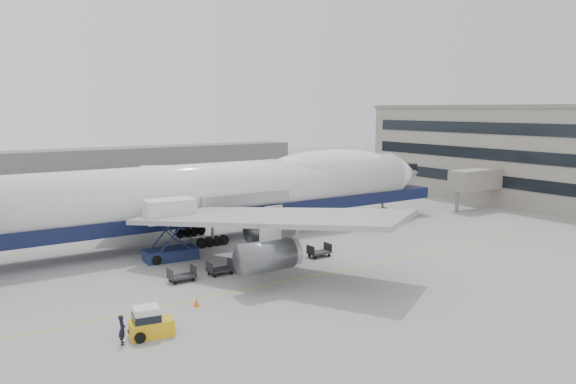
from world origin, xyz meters
TOP-DOWN VIEW (x-y plane):
  - ground at (0.00, 0.00)m, footprint 260.00×260.00m
  - apron_line at (0.00, -6.00)m, footprint 60.00×0.15m
  - terminal at (51.92, 0.04)m, footprint 24.20×70.40m
  - hangar at (-10.00, 70.00)m, footprint 110.00×8.00m
  - airliner at (0.64, 12.00)m, footprint 67.00×55.30m
  - catering_truck at (-8.95, 6.40)m, footprint 5.37×3.93m
  - baggage_tug at (-17.42, -10.92)m, footprint 3.03×1.94m
  - ground_worker at (-19.30, -11.14)m, footprint 0.67×0.82m
  - traffic_cone at (-12.44, -7.38)m, footprint 0.42×0.42m
  - dolly_0 at (-10.88, -0.94)m, footprint 2.30×1.35m
  - dolly_1 at (-7.13, -0.94)m, footprint 2.30×1.35m
  - dolly_2 at (-3.38, -0.94)m, footprint 2.30×1.35m
  - dolly_3 at (0.37, -0.94)m, footprint 2.30×1.35m
  - dolly_4 at (4.12, -0.94)m, footprint 2.30×1.35m

SIDE VIEW (x-z plane):
  - ground at x=0.00m, z-range 0.00..0.00m
  - apron_line at x=0.00m, z-range 0.00..0.01m
  - traffic_cone at x=-12.44m, z-range -0.02..0.61m
  - dolly_0 at x=-10.88m, z-range -0.12..1.18m
  - dolly_1 at x=-7.13m, z-range -0.12..1.18m
  - dolly_2 at x=-3.38m, z-range -0.12..1.18m
  - dolly_3 at x=0.37m, z-range -0.12..1.18m
  - dolly_4 at x=4.12m, z-range -0.12..1.18m
  - baggage_tug at x=-17.42m, z-range -0.12..1.96m
  - ground_worker at x=-19.30m, z-range 0.00..1.95m
  - catering_truck at x=-8.95m, z-range 0.38..6.52m
  - hangar at x=-10.00m, z-range 0.00..7.00m
  - airliner at x=0.64m, z-range -4.37..15.61m
  - terminal at x=51.92m, z-range -0.01..15.59m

